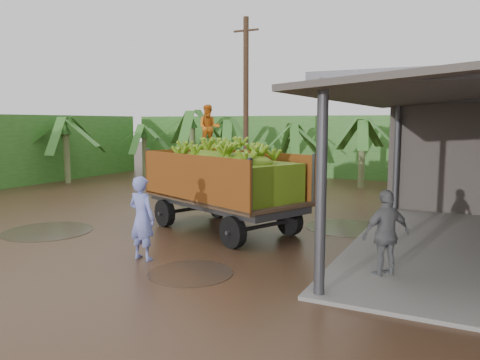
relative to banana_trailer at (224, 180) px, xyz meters
name	(u,v)px	position (x,y,z in m)	size (l,w,h in m)	color
ground	(186,228)	(-1.17, -0.30, -1.51)	(100.00, 100.00, 0.00)	black
hedge_north	(298,145)	(-3.17, 15.70, 0.29)	(22.00, 3.00, 3.60)	#2D661E
banana_trailer	(224,180)	(0.00, 0.00, 0.00)	(6.94, 4.22, 3.78)	#9E5216
man_blue	(142,218)	(-0.33, -3.48, -0.52)	(0.72, 0.48, 1.99)	#7582D6
man_grey	(386,234)	(5.04, -2.33, -0.58)	(1.09, 0.46, 1.87)	slate
utility_pole	(246,106)	(-2.66, 7.03, 2.45)	(1.20, 0.24, 7.82)	#47301E
banana_plants	(170,152)	(-6.07, 5.99, 0.31)	(24.32, 20.45, 4.16)	#2D661E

